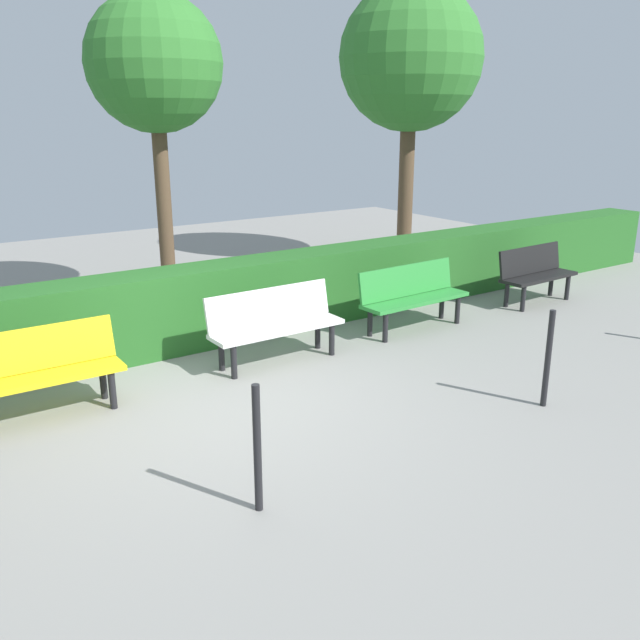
{
  "coord_description": "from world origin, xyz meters",
  "views": [
    {
      "loc": [
        2.58,
        5.68,
        2.82
      ],
      "look_at": [
        -1.55,
        -0.37,
        0.55
      ],
      "focal_mm": 37.63,
      "sensor_mm": 36.0,
      "label": 1
    }
  ],
  "objects": [
    {
      "name": "ground_plane",
      "position": [
        0.0,
        0.0,
        0.0
      ],
      "size": [
        21.55,
        21.55,
        0.0
      ],
      "primitive_type": "plane",
      "color": "gray"
    },
    {
      "name": "bench_black",
      "position": [
        -5.82,
        -0.74,
        0.48
      ],
      "size": [
        1.42,
        0.51,
        0.86
      ],
      "rotation": [
        0.0,
        0.0,
        0.04
      ],
      "color": "black",
      "rests_on": "ground_plane"
    },
    {
      "name": "bench_green",
      "position": [
        -3.37,
        -0.82,
        0.48
      ],
      "size": [
        1.66,
        0.52,
        0.86
      ],
      "rotation": [
        0.0,
        0.0,
        0.04
      ],
      "color": "#2D8C38",
      "rests_on": "ground_plane"
    },
    {
      "name": "bench_white",
      "position": [
        -1.2,
        -0.79,
        0.48
      ],
      "size": [
        1.63,
        0.47,
        0.86
      ],
      "rotation": [
        0.0,
        0.0,
        0.01
      ],
      "color": "white",
      "rests_on": "ground_plane"
    },
    {
      "name": "bench_yellow",
      "position": [
        1.44,
        -0.76,
        0.48
      ],
      "size": [
        1.54,
        0.46,
        0.86
      ],
      "rotation": [
        0.0,
        0.0,
        -0.0
      ],
      "color": "yellow",
      "rests_on": "ground_plane"
    },
    {
      "name": "hedge_row",
      "position": [
        -1.08,
        -1.86,
        0.5
      ],
      "size": [
        17.55,
        0.64,
        1.0
      ],
      "primitive_type": "cube",
      "color": "#266023",
      "rests_on": "ground_plane"
    },
    {
      "name": "tree_near",
      "position": [
        -5.99,
        -3.98,
        3.73
      ],
      "size": [
        2.58,
        2.58,
        5.05
      ],
      "color": "brown",
      "rests_on": "ground_plane"
    },
    {
      "name": "tree_mid",
      "position": [
        -1.16,
        -3.89,
        3.45
      ],
      "size": [
        1.92,
        1.92,
        4.45
      ],
      "color": "brown",
      "rests_on": "ground_plane"
    },
    {
      "name": "railing_post_mid",
      "position": [
        -2.77,
        1.84,
        0.5
      ],
      "size": [
        0.06,
        0.06,
        1.0
      ],
      "primitive_type": "cylinder",
      "color": "black",
      "rests_on": "ground_plane"
    },
    {
      "name": "railing_post_far",
      "position": [
        0.5,
        1.84,
        0.5
      ],
      "size": [
        0.06,
        0.06,
        1.0
      ],
      "primitive_type": "cylinder",
      "color": "black",
      "rests_on": "ground_plane"
    }
  ]
}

